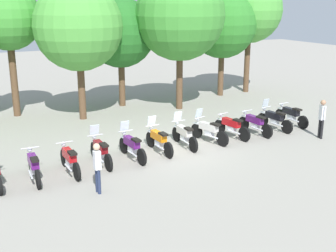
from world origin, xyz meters
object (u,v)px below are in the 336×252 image
at_px(tree_2, 8,18).
at_px(tree_3, 78,26).
at_px(motorcycle_6, 184,134).
at_px(tree_6, 222,24).
at_px(tree_5, 180,16).
at_px(person_1, 322,116).
at_px(tree_4, 120,33).
at_px(motorcycle_9, 255,123).
at_px(motorcycle_5, 159,140).
at_px(motorcycle_10, 274,119).
at_px(motorcycle_7, 209,130).
at_px(motorcycle_2, 70,159).
at_px(person_0, 97,164).
at_px(motorcycle_1, 34,166).
at_px(tree_7, 250,10).
at_px(motorcycle_8, 231,126).
at_px(motorcycle_11, 291,115).
at_px(motorcycle_4, 132,146).
at_px(motorcycle_3, 101,151).

bearing_deg(tree_2, tree_3, -36.65).
xyz_separation_m(motorcycle_6, tree_6, (7.04, 7.99, 3.97)).
bearing_deg(tree_5, person_1, -69.01).
relative_size(tree_2, tree_6, 1.01).
height_order(person_1, tree_4, tree_4).
xyz_separation_m(motorcycle_6, motorcycle_9, (3.75, 0.14, -0.01)).
bearing_deg(tree_4, tree_5, -39.32).
distance_m(motorcycle_5, tree_4, 9.19).
bearing_deg(motorcycle_10, motorcycle_7, 87.46).
relative_size(motorcycle_2, tree_3, 0.32).
relative_size(motorcycle_2, motorcycle_6, 1.00).
bearing_deg(motorcycle_6, motorcycle_9, -86.30).
relative_size(person_0, tree_4, 0.27).
bearing_deg(motorcycle_1, tree_7, -58.19).
relative_size(motorcycle_8, tree_7, 0.29).
distance_m(motorcycle_5, person_0, 4.33).
height_order(tree_5, tree_7, tree_5).
bearing_deg(motorcycle_8, tree_2, 34.14).
bearing_deg(motorcycle_11, tree_5, 29.23).
xyz_separation_m(motorcycle_9, person_1, (2.17, -1.87, 0.52)).
xyz_separation_m(person_1, tree_7, (3.27, 9.92, 4.25)).
xyz_separation_m(motorcycle_1, motorcycle_11, (12.53, 1.38, 0.00)).
bearing_deg(motorcycle_2, motorcycle_1, 91.64).
bearing_deg(person_0, motorcycle_11, 14.41).
bearing_deg(motorcycle_2, tree_3, -21.58).
relative_size(motorcycle_5, tree_5, 0.29).
height_order(motorcycle_8, tree_2, tree_2).
bearing_deg(motorcycle_10, motorcycle_4, 89.40).
bearing_deg(motorcycle_9, motorcycle_6, 87.51).
relative_size(motorcycle_6, tree_4, 0.36).
xyz_separation_m(person_1, tree_5, (-2.96, 7.72, 4.08)).
relative_size(motorcycle_9, tree_2, 0.33).
bearing_deg(tree_5, motorcycle_10, -70.29).
relative_size(motorcycle_4, tree_6, 0.33).
bearing_deg(motorcycle_9, tree_6, -27.24).
relative_size(motorcycle_8, motorcycle_10, 0.99).
xyz_separation_m(motorcycle_2, motorcycle_5, (3.76, 0.59, 0.01)).
xyz_separation_m(motorcycle_7, motorcycle_9, (2.51, 0.06, -0.01)).
bearing_deg(person_0, motorcycle_6, 28.60).
relative_size(person_1, tree_5, 0.23).
bearing_deg(motorcycle_1, motorcycle_8, -81.80).
xyz_separation_m(motorcycle_2, tree_4, (5.37, 8.88, 3.64)).
height_order(motorcycle_3, motorcycle_6, same).
xyz_separation_m(motorcycle_4, motorcycle_5, (1.25, 0.24, 0.00)).
bearing_deg(motorcycle_6, motorcycle_8, -84.14).
height_order(motorcycle_11, tree_3, tree_3).
bearing_deg(tree_7, motorcycle_9, -124.06).
distance_m(tree_2, tree_6, 12.53).
bearing_deg(motorcycle_6, motorcycle_5, 99.15).
distance_m(motorcycle_6, person_0, 5.46).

